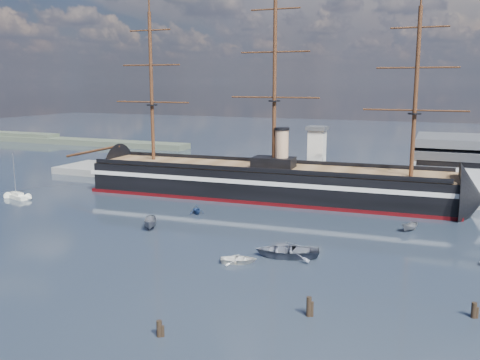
% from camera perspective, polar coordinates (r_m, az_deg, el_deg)
% --- Properties ---
extents(ground, '(600.00, 600.00, 0.00)m').
position_cam_1_polar(ground, '(111.80, 2.18, -4.20)').
color(ground, '#1B2635').
rests_on(ground, ground).
extents(quay, '(180.00, 18.00, 2.00)m').
position_cam_1_polar(quay, '(142.87, 11.10, -1.16)').
color(quay, slate).
rests_on(quay, ground).
extents(quay_tower, '(5.00, 5.00, 15.00)m').
position_cam_1_polar(quay_tower, '(139.96, 8.18, 2.74)').
color(quay_tower, silver).
rests_on(quay_tower, ground).
extents(shoreline, '(120.00, 10.00, 4.00)m').
position_cam_1_polar(shoreline, '(265.93, -19.11, 4.08)').
color(shoreline, '#3F4C38').
rests_on(shoreline, ground).
extents(warship, '(113.29, 20.99, 53.94)m').
position_cam_1_polar(warship, '(131.94, 2.05, -0.14)').
color(warship, black).
rests_on(warship, ground).
extents(sailboat, '(7.31, 4.07, 11.22)m').
position_cam_1_polar(sailboat, '(141.96, -22.65, -1.56)').
color(sailboat, white).
rests_on(sailboat, ground).
extents(motorboat_a, '(7.46, 5.63, 2.83)m').
position_cam_1_polar(motorboat_a, '(105.93, -9.50, -5.17)').
color(motorboat_a, slate).
rests_on(motorboat_a, ground).
extents(motorboat_b, '(2.68, 3.88, 1.68)m').
position_cam_1_polar(motorboat_b, '(85.53, -0.15, -8.84)').
color(motorboat_b, white).
rests_on(motorboat_b, ground).
extents(motorboat_c, '(5.29, 4.14, 2.02)m').
position_cam_1_polar(motorboat_c, '(108.00, 17.63, -5.23)').
color(motorboat_c, slate).
rests_on(motorboat_c, ground).
extents(motorboat_d, '(6.07, 5.88, 2.16)m').
position_cam_1_polar(motorboat_d, '(116.56, -4.64, -3.62)').
color(motorboat_d, navy).
rests_on(motorboat_d, ground).
extents(motorboat_g, '(4.45, 6.95, 3.02)m').
position_cam_1_polar(motorboat_g, '(88.77, 5.01, -8.16)').
color(motorboat_g, slate).
rests_on(motorboat_g, ground).
extents(piling_near_mid, '(0.64, 0.64, 2.59)m').
position_cam_1_polar(piling_near_mid, '(63.34, -8.58, -16.17)').
color(piling_near_mid, black).
rests_on(piling_near_mid, ground).
extents(piling_near_right, '(0.64, 0.64, 3.18)m').
position_cam_1_polar(piling_near_right, '(67.97, 7.33, -14.20)').
color(piling_near_right, black).
rests_on(piling_near_right, ground).
extents(piling_far_right, '(0.64, 0.64, 2.67)m').
position_cam_1_polar(piling_far_right, '(72.78, 23.62, -13.32)').
color(piling_far_right, black).
rests_on(piling_far_right, ground).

